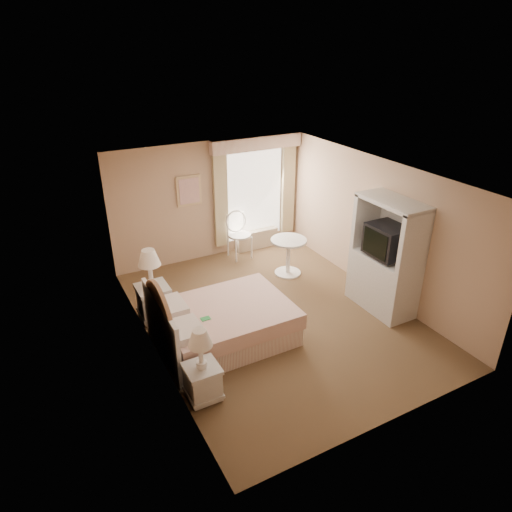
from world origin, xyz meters
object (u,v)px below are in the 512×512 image
bed (220,323)px  nightstand_far (153,293)px  cafe_chair (238,231)px  armoire (385,265)px  nightstand_near (202,374)px  round_table (288,251)px

bed → nightstand_far: 1.36m
cafe_chair → armoire: 3.34m
nightstand_near → armoire: size_ratio=0.53×
bed → armoire: bearing=-8.1°
round_table → armoire: armoire is taller
bed → round_table: bearing=33.7°
nightstand_far → cafe_chair: nightstand_far is taller
nightstand_near → round_table: 3.77m
bed → nightstand_near: size_ratio=1.93×
bed → nightstand_near: bed is taller
armoire → nightstand_far: bearing=156.9°
nightstand_near → round_table: bearing=40.8°
bed → cafe_chair: 3.11m
armoire → round_table: bearing=113.5°
nightstand_far → round_table: nightstand_far is taller
round_table → nightstand_near: bearing=-139.2°
nightstand_near → armoire: (3.65, 0.63, 0.43)m
round_table → armoire: bearing=-66.5°
bed → nightstand_far: bearing=122.0°
nightstand_near → cafe_chair: nightstand_near is taller
nightstand_near → nightstand_far: (0.00, 2.19, 0.07)m
bed → round_table: (2.14, 1.42, 0.17)m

